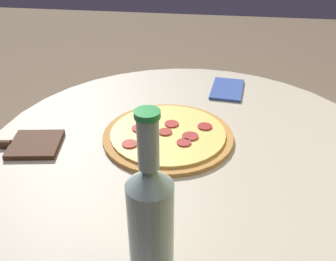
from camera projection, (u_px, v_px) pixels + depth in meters
The scene contains 5 objects.
table at pixel (188, 198), 0.96m from camera, with size 0.94×0.94×0.70m.
pizza at pixel (168, 135), 0.89m from camera, with size 0.31×0.31×0.02m.
beer_bottle at pixel (151, 219), 0.51m from camera, with size 0.07×0.07×0.28m.
pizza_paddle at pixel (21, 144), 0.86m from camera, with size 0.13×0.24×0.02m.
napkin at pixel (227, 89), 1.12m from camera, with size 0.16×0.10×0.01m.
Camera 1 is at (0.73, 0.05, 1.18)m, focal length 40.00 mm.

